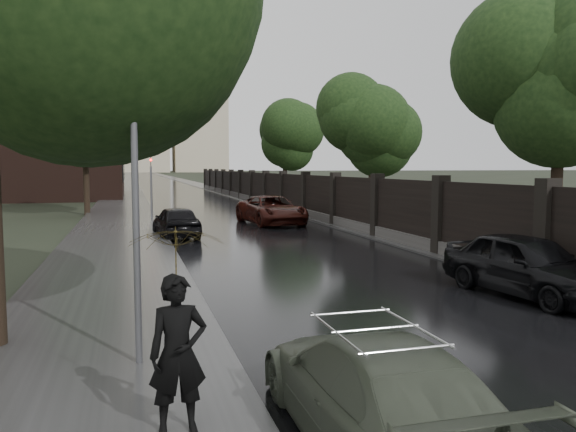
{
  "coord_description": "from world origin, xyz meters",
  "views": [
    {
      "loc": [
        -5.49,
        -6.7,
        2.99
      ],
      "look_at": [
        -0.87,
        9.53,
        1.5
      ],
      "focal_mm": 35.0,
      "sensor_mm": 36.0,
      "label": 1
    }
  ],
  "objects_px": {
    "tree_right_c": "(285,144)",
    "hatchback_left": "(176,222)",
    "tree_right_b": "(372,131)",
    "traffic_light": "(151,177)",
    "car_right_near": "(527,265)",
    "volga_sedan": "(375,389)",
    "lamp_post": "(135,189)",
    "tree_right_a": "(560,103)",
    "car_right_far": "(271,210)",
    "pedestrian_umbrella": "(176,268)",
    "tree_left_far": "(85,130)"
  },
  "relations": [
    {
      "from": "tree_right_a",
      "to": "hatchback_left",
      "type": "bearing_deg",
      "value": 140.39
    },
    {
      "from": "volga_sedan",
      "to": "hatchback_left",
      "type": "bearing_deg",
      "value": -87.33
    },
    {
      "from": "traffic_light",
      "to": "car_right_near",
      "type": "xyz_separation_m",
      "value": [
        7.58,
        -20.95,
        -1.66
      ]
    },
    {
      "from": "car_right_near",
      "to": "tree_right_a",
      "type": "bearing_deg",
      "value": 35.9
    },
    {
      "from": "tree_right_a",
      "to": "car_right_far",
      "type": "relative_size",
      "value": 1.31
    },
    {
      "from": "tree_right_b",
      "to": "car_right_far",
      "type": "distance_m",
      "value": 7.27
    },
    {
      "from": "tree_right_b",
      "to": "tree_right_c",
      "type": "height_order",
      "value": "same"
    },
    {
      "from": "tree_right_b",
      "to": "traffic_light",
      "type": "relative_size",
      "value": 1.75
    },
    {
      "from": "tree_left_far",
      "to": "lamp_post",
      "type": "distance_m",
      "value": 28.73
    },
    {
      "from": "volga_sedan",
      "to": "lamp_post",
      "type": "bearing_deg",
      "value": -49.07
    },
    {
      "from": "tree_right_c",
      "to": "hatchback_left",
      "type": "distance_m",
      "value": 25.73
    },
    {
      "from": "tree_right_b",
      "to": "hatchback_left",
      "type": "distance_m",
      "value": 12.83
    },
    {
      "from": "hatchback_left",
      "to": "volga_sedan",
      "type": "bearing_deg",
      "value": 86.89
    },
    {
      "from": "traffic_light",
      "to": "volga_sedan",
      "type": "distance_m",
      "value": 26.44
    },
    {
      "from": "tree_right_c",
      "to": "traffic_light",
      "type": "xyz_separation_m",
      "value": [
        -11.8,
        -15.01,
        -2.55
      ]
    },
    {
      "from": "lamp_post",
      "to": "pedestrian_umbrella",
      "type": "xyz_separation_m",
      "value": [
        0.37,
        -2.31,
        -0.74
      ]
    },
    {
      "from": "tree_left_far",
      "to": "car_right_far",
      "type": "bearing_deg",
      "value": -41.89
    },
    {
      "from": "traffic_light",
      "to": "lamp_post",
      "type": "bearing_deg",
      "value": -92.68
    },
    {
      "from": "traffic_light",
      "to": "car_right_far",
      "type": "distance_m",
      "value": 7.11
    },
    {
      "from": "tree_right_c",
      "to": "pedestrian_umbrella",
      "type": "distance_m",
      "value": 42.8
    },
    {
      "from": "tree_right_a",
      "to": "pedestrian_umbrella",
      "type": "height_order",
      "value": "tree_right_a"
    },
    {
      "from": "car_right_near",
      "to": "volga_sedan",
      "type": "bearing_deg",
      "value": -146.55
    },
    {
      "from": "tree_right_a",
      "to": "traffic_light",
      "type": "bearing_deg",
      "value": 124.77
    },
    {
      "from": "lamp_post",
      "to": "pedestrian_umbrella",
      "type": "relative_size",
      "value": 1.92
    },
    {
      "from": "volga_sedan",
      "to": "car_right_far",
      "type": "height_order",
      "value": "car_right_far"
    },
    {
      "from": "traffic_light",
      "to": "car_right_far",
      "type": "bearing_deg",
      "value": -31.43
    },
    {
      "from": "lamp_post",
      "to": "hatchback_left",
      "type": "bearing_deg",
      "value": 83.45
    },
    {
      "from": "tree_right_c",
      "to": "volga_sedan",
      "type": "relative_size",
      "value": 1.67
    },
    {
      "from": "tree_right_a",
      "to": "tree_right_b",
      "type": "xyz_separation_m",
      "value": [
        0.0,
        14.0,
        0.0
      ]
    },
    {
      "from": "tree_right_a",
      "to": "lamp_post",
      "type": "distance_m",
      "value": 14.62
    },
    {
      "from": "lamp_post",
      "to": "traffic_light",
      "type": "distance_m",
      "value": 23.52
    },
    {
      "from": "tree_right_c",
      "to": "tree_right_b",
      "type": "bearing_deg",
      "value": -90.0
    },
    {
      "from": "tree_right_b",
      "to": "car_right_far",
      "type": "relative_size",
      "value": 1.31
    },
    {
      "from": "car_right_near",
      "to": "pedestrian_umbrella",
      "type": "height_order",
      "value": "pedestrian_umbrella"
    },
    {
      "from": "tree_right_a",
      "to": "tree_right_c",
      "type": "height_order",
      "value": "same"
    },
    {
      "from": "traffic_light",
      "to": "hatchback_left",
      "type": "height_order",
      "value": "traffic_light"
    },
    {
      "from": "tree_right_b",
      "to": "hatchback_left",
      "type": "bearing_deg",
      "value": -156.55
    },
    {
      "from": "traffic_light",
      "to": "tree_right_b",
      "type": "bearing_deg",
      "value": -14.24
    },
    {
      "from": "tree_left_far",
      "to": "traffic_light",
      "type": "xyz_separation_m",
      "value": [
        3.7,
        -5.01,
        -2.84
      ]
    },
    {
      "from": "tree_right_a",
      "to": "car_right_far",
      "type": "distance_m",
      "value": 15.22
    },
    {
      "from": "tree_right_c",
      "to": "traffic_light",
      "type": "bearing_deg",
      "value": -128.18
    },
    {
      "from": "traffic_light",
      "to": "hatchback_left",
      "type": "bearing_deg",
      "value": -84.88
    },
    {
      "from": "tree_right_b",
      "to": "pedestrian_umbrella",
      "type": "xyz_separation_m",
      "value": [
        -12.53,
        -22.81,
        -3.02
      ]
    },
    {
      "from": "volga_sedan",
      "to": "tree_right_a",
      "type": "bearing_deg",
      "value": -137.49
    },
    {
      "from": "hatchback_left",
      "to": "lamp_post",
      "type": "bearing_deg",
      "value": 78.48
    },
    {
      "from": "hatchback_left",
      "to": "car_right_far",
      "type": "bearing_deg",
      "value": -146.02
    },
    {
      "from": "volga_sedan",
      "to": "car_right_near",
      "type": "relative_size",
      "value": 0.97
    },
    {
      "from": "tree_right_b",
      "to": "volga_sedan",
      "type": "relative_size",
      "value": 1.67
    },
    {
      "from": "tree_right_b",
      "to": "volga_sedan",
      "type": "xyz_separation_m",
      "value": [
        -10.5,
        -23.35,
        -4.34
      ]
    },
    {
      "from": "volga_sedan",
      "to": "tree_right_b",
      "type": "bearing_deg",
      "value": -113.39
    }
  ]
}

